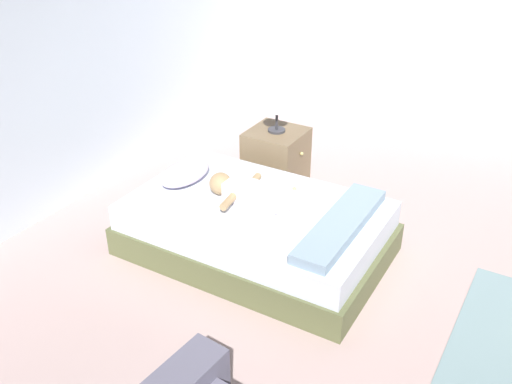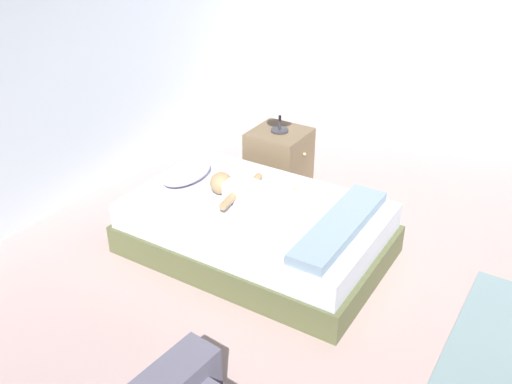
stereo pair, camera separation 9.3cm
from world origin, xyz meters
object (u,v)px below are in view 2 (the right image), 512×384
at_px(baby, 242,191).
at_px(toothbrush, 241,184).
at_px(nightstand, 279,160).
at_px(lamp, 280,106).
at_px(pillow, 186,172).
at_px(baby_bottle, 295,192).
at_px(bed, 256,229).

height_order(baby, toothbrush, baby).
height_order(toothbrush, nightstand, nightstand).
distance_m(toothbrush, nightstand, 0.79).
distance_m(baby, nightstand, 1.01).
xyz_separation_m(nightstand, lamp, (0.00, 0.00, 0.51)).
relative_size(toothbrush, nightstand, 0.29).
height_order(pillow, baby_bottle, pillow).
height_order(bed, baby_bottle, baby_bottle).
xyz_separation_m(pillow, baby_bottle, (0.21, -0.84, -0.03)).
bearing_deg(baby_bottle, lamp, 37.36).
height_order(bed, nightstand, nightstand).
bearing_deg(toothbrush, pillow, 109.13).
bearing_deg(baby_bottle, baby, 130.74).
distance_m(bed, nightstand, 1.02).
xyz_separation_m(nightstand, baby_bottle, (-0.70, -0.53, 0.17)).
xyz_separation_m(toothbrush, lamp, (0.77, 0.10, 0.36)).
xyz_separation_m(bed, lamp, (0.96, 0.35, 0.58)).
height_order(baby, nightstand, baby).
xyz_separation_m(bed, pillow, (0.05, 0.67, 0.27)).
relative_size(toothbrush, baby_bottle, 1.54).
height_order(bed, lamp, lamp).
distance_m(pillow, nightstand, 0.98).
bearing_deg(lamp, pillow, 161.19).
bearing_deg(lamp, toothbrush, -172.54).
distance_m(pillow, baby, 0.55).
xyz_separation_m(bed, nightstand, (0.96, 0.35, 0.07)).
bearing_deg(toothbrush, baby, -144.66).
bearing_deg(baby_bottle, toothbrush, 99.35).
height_order(pillow, baby, baby).
relative_size(bed, lamp, 5.96).
bearing_deg(baby_bottle, bed, 145.67).
bearing_deg(pillow, toothbrush, -70.87).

